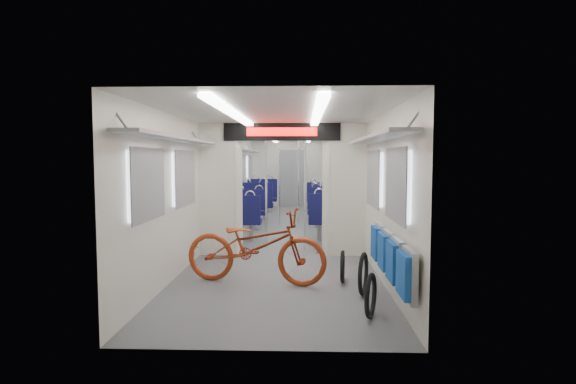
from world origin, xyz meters
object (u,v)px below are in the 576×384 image
object	(u,v)px
flip_bench	(390,256)
bike_hoop_b	(363,276)
seat_bay_near_left	(245,211)
bicycle	(255,246)
stanchion_far_left	(279,180)
seat_bay_far_right	(322,198)
seat_bay_near_right	(328,210)
bike_hoop_a	(371,298)
stanchion_far_right	(298,180)
bike_hoop_c	(342,268)
seat_bay_far_left	(259,196)
stanchion_near_right	(305,188)
stanchion_near_left	(266,188)

from	to	relation	value
flip_bench	bike_hoop_b	distance (m)	0.59
flip_bench	seat_bay_near_left	distance (m)	5.36
bicycle	stanchion_far_left	world-z (taller)	stanchion_far_left
seat_bay_near_left	seat_bay_far_right	bearing A→B (deg)	61.23
flip_bench	seat_bay_near_right	distance (m)	4.99
flip_bench	bike_hoop_b	size ratio (longest dim) A/B	3.93
bike_hoop_a	stanchion_far_right	bearing A→B (deg)	96.88
seat_bay_near_left	flip_bench	bearing A→B (deg)	-64.70
seat_bay_near_right	stanchion_far_left	bearing A→B (deg)	130.50
bike_hoop_c	seat_bay_near_right	bearing A→B (deg)	89.57
bicycle	seat_bay_far_left	world-z (taller)	seat_bay_far_left
bicycle	bike_hoop_b	bearing A→B (deg)	-98.12
bicycle	seat_bay_near_right	world-z (taller)	seat_bay_near_right
bicycle	bike_hoop_a	bearing A→B (deg)	-122.78
stanchion_far_right	seat_bay_near_right	bearing A→B (deg)	-65.36
bike_hoop_c	stanchion_far_right	distance (m)	5.59
flip_bench	stanchion_near_right	xyz separation A→B (m)	(-0.95, 3.11, 0.57)
seat_bay_near_right	stanchion_far_left	xyz separation A→B (m)	(-1.17, 1.37, 0.61)
seat_bay_far_right	flip_bench	bearing A→B (deg)	-87.09
flip_bench	bike_hoop_a	world-z (taller)	flip_bench
bike_hoop_a	seat_bay_far_left	xyz separation A→B (m)	(-2.01, 8.58, 0.36)
bike_hoop_b	seat_bay_far_right	distance (m)	7.83
bike_hoop_a	stanchion_far_left	bearing A→B (deg)	101.04
flip_bench	seat_bay_near_right	size ratio (longest dim) A/B	1.01
bike_hoop_c	stanchion_far_left	bearing A→B (deg)	102.04
bicycle	stanchion_far_left	size ratio (longest dim) A/B	0.85
stanchion_near_right	stanchion_far_right	world-z (taller)	same
stanchion_near_left	stanchion_far_left	bearing A→B (deg)	88.31
bike_hoop_b	seat_bay_near_left	bearing A→B (deg)	114.85
bike_hoop_b	seat_bay_far_right	bearing A→B (deg)	91.29
bike_hoop_a	seat_bay_near_right	world-z (taller)	seat_bay_near_right
bike_hoop_c	seat_bay_near_right	distance (m)	3.99
bike_hoop_b	stanchion_near_left	world-z (taller)	stanchion_near_left
flip_bench	stanchion_far_right	bearing A→B (deg)	99.68
seat_bay_far_right	stanchion_far_left	xyz separation A→B (m)	(-1.17, -1.90, 0.63)
flip_bench	stanchion_far_right	distance (m)	6.58
flip_bench	bike_hoop_b	xyz separation A→B (m)	(-0.24, 0.42, -0.34)
seat_bay_far_right	seat_bay_near_right	bearing A→B (deg)	-90.00
flip_bench	seat_bay_far_right	bearing A→B (deg)	92.91
flip_bench	bike_hoop_c	xyz separation A→B (m)	(-0.45, 0.99, -0.38)
stanchion_far_right	seat_bay_far_right	bearing A→B (deg)	69.06
flip_bench	stanchion_near_left	distance (m)	3.75
seat_bay_near_left	stanchion_far_left	world-z (taller)	stanchion_far_left
bicycle	seat_bay_far_right	bearing A→B (deg)	1.60
bicycle	bike_hoop_b	xyz separation A→B (m)	(1.39, -0.48, -0.27)
seat_bay_near_left	stanchion_far_left	bearing A→B (deg)	65.03
bike_hoop_b	seat_bay_far_left	size ratio (longest dim) A/B	0.23
stanchion_near_left	stanchion_far_right	bearing A→B (deg)	79.65
stanchion_far_left	seat_bay_far_left	bearing A→B (deg)	110.78
bike_hoop_c	stanchion_near_right	xyz separation A→B (m)	(-0.51, 2.11, 0.95)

